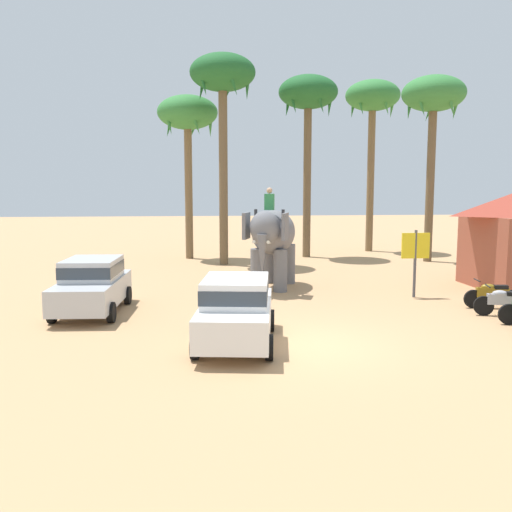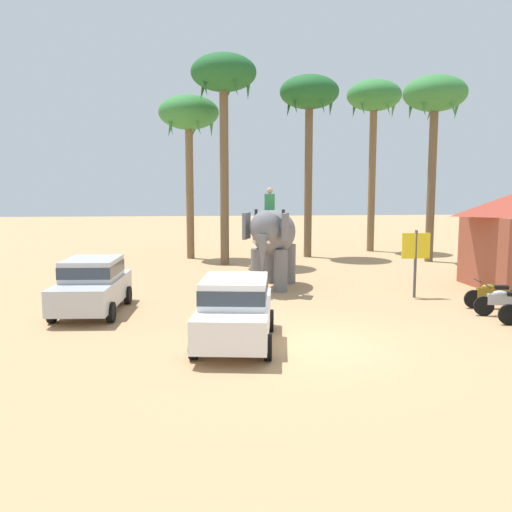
{
  "view_description": "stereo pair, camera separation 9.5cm",
  "coord_description": "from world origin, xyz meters",
  "px_view_note": "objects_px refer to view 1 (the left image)",
  "views": [
    {
      "loc": [
        -2.47,
        -13.34,
        3.95
      ],
      "look_at": [
        -0.65,
        5.18,
        1.6
      ],
      "focal_mm": 39.19,
      "sensor_mm": 36.0,
      "label": 1
    },
    {
      "loc": [
        -2.38,
        -13.35,
        3.95
      ],
      "look_at": [
        -0.65,
        5.18,
        1.6
      ],
      "focal_mm": 39.19,
      "sensor_mm": 36.0,
      "label": 2
    }
  ],
  "objects_px": {
    "motorcycle_end_of_row": "(492,294)",
    "elephant_with_mahout": "(272,237)",
    "palm_tree_near_hut": "(308,99)",
    "palm_tree_leaning_seaward": "(433,100)",
    "car_parked_far_side": "(92,283)",
    "palm_tree_far_back": "(223,81)",
    "signboard_yellow": "(415,250)",
    "palm_tree_left_of_road": "(372,102)",
    "motorcycle_far_in_row": "(504,301)",
    "palm_tree_behind_elephant": "(188,118)",
    "car_sedan_foreground": "(236,308)"
  },
  "relations": [
    {
      "from": "car_sedan_foreground",
      "to": "palm_tree_near_hut",
      "type": "height_order",
      "value": "palm_tree_near_hut"
    },
    {
      "from": "car_sedan_foreground",
      "to": "elephant_with_mahout",
      "type": "xyz_separation_m",
      "value": [
        1.89,
        7.62,
        1.06
      ]
    },
    {
      "from": "palm_tree_behind_elephant",
      "to": "signboard_yellow",
      "type": "height_order",
      "value": "palm_tree_behind_elephant"
    },
    {
      "from": "car_sedan_foreground",
      "to": "palm_tree_near_hut",
      "type": "distance_m",
      "value": 19.24
    },
    {
      "from": "elephant_with_mahout",
      "to": "palm_tree_far_back",
      "type": "bearing_deg",
      "value": 103.35
    },
    {
      "from": "elephant_with_mahout",
      "to": "palm_tree_near_hut",
      "type": "height_order",
      "value": "palm_tree_near_hut"
    },
    {
      "from": "motorcycle_end_of_row",
      "to": "palm_tree_near_hut",
      "type": "distance_m",
      "value": 16.22
    },
    {
      "from": "motorcycle_end_of_row",
      "to": "elephant_with_mahout",
      "type": "bearing_deg",
      "value": 147.14
    },
    {
      "from": "elephant_with_mahout",
      "to": "palm_tree_left_of_road",
      "type": "height_order",
      "value": "palm_tree_left_of_road"
    },
    {
      "from": "palm_tree_leaning_seaward",
      "to": "motorcycle_far_in_row",
      "type": "bearing_deg",
      "value": -102.3
    },
    {
      "from": "car_parked_far_side",
      "to": "palm_tree_far_back",
      "type": "relative_size",
      "value": 0.41
    },
    {
      "from": "elephant_with_mahout",
      "to": "palm_tree_leaning_seaward",
      "type": "bearing_deg",
      "value": 36.99
    },
    {
      "from": "palm_tree_left_of_road",
      "to": "signboard_yellow",
      "type": "bearing_deg",
      "value": -100.62
    },
    {
      "from": "elephant_with_mahout",
      "to": "palm_tree_behind_elephant",
      "type": "distance_m",
      "value": 11.33
    },
    {
      "from": "signboard_yellow",
      "to": "palm_tree_left_of_road",
      "type": "bearing_deg",
      "value": 79.38
    },
    {
      "from": "motorcycle_far_in_row",
      "to": "car_parked_far_side",
      "type": "bearing_deg",
      "value": 172.2
    },
    {
      "from": "car_sedan_foreground",
      "to": "elephant_with_mahout",
      "type": "distance_m",
      "value": 7.92
    },
    {
      "from": "car_parked_far_side",
      "to": "palm_tree_behind_elephant",
      "type": "bearing_deg",
      "value": 78.0
    },
    {
      "from": "car_parked_far_side",
      "to": "elephant_with_mahout",
      "type": "relative_size",
      "value": 1.04
    },
    {
      "from": "palm_tree_far_back",
      "to": "palm_tree_leaning_seaward",
      "type": "bearing_deg",
      "value": 0.6
    },
    {
      "from": "motorcycle_far_in_row",
      "to": "palm_tree_leaning_seaward",
      "type": "distance_m",
      "value": 14.74
    },
    {
      "from": "car_sedan_foreground",
      "to": "elephant_with_mahout",
      "type": "relative_size",
      "value": 1.07
    },
    {
      "from": "palm_tree_near_hut",
      "to": "palm_tree_leaning_seaward",
      "type": "height_order",
      "value": "palm_tree_near_hut"
    },
    {
      "from": "car_parked_far_side",
      "to": "motorcycle_end_of_row",
      "type": "xyz_separation_m",
      "value": [
        12.75,
        -0.62,
        -0.46
      ]
    },
    {
      "from": "car_parked_far_side",
      "to": "signboard_yellow",
      "type": "bearing_deg",
      "value": 7.14
    },
    {
      "from": "palm_tree_leaning_seaward",
      "to": "signboard_yellow",
      "type": "xyz_separation_m",
      "value": [
        -4.3,
        -9.14,
        -6.56
      ]
    },
    {
      "from": "signboard_yellow",
      "to": "motorcycle_end_of_row",
      "type": "bearing_deg",
      "value": -47.27
    },
    {
      "from": "palm_tree_near_hut",
      "to": "signboard_yellow",
      "type": "bearing_deg",
      "value": -81.74
    },
    {
      "from": "motorcycle_end_of_row",
      "to": "palm_tree_behind_elephant",
      "type": "height_order",
      "value": "palm_tree_behind_elephant"
    },
    {
      "from": "palm_tree_far_back",
      "to": "signboard_yellow",
      "type": "distance_m",
      "value": 13.25
    },
    {
      "from": "palm_tree_behind_elephant",
      "to": "palm_tree_left_of_road",
      "type": "xyz_separation_m",
      "value": [
        10.79,
        2.41,
        1.29
      ]
    },
    {
      "from": "motorcycle_far_in_row",
      "to": "palm_tree_behind_elephant",
      "type": "bearing_deg",
      "value": 123.74
    },
    {
      "from": "palm_tree_behind_elephant",
      "to": "palm_tree_far_back",
      "type": "relative_size",
      "value": 0.85
    },
    {
      "from": "palm_tree_behind_elephant",
      "to": "palm_tree_near_hut",
      "type": "distance_m",
      "value": 6.56
    },
    {
      "from": "palm_tree_left_of_road",
      "to": "elephant_with_mahout",
      "type": "bearing_deg",
      "value": -122.37
    },
    {
      "from": "palm_tree_left_of_road",
      "to": "palm_tree_behind_elephant",
      "type": "bearing_deg",
      "value": -167.4
    },
    {
      "from": "motorcycle_far_in_row",
      "to": "palm_tree_behind_elephant",
      "type": "xyz_separation_m",
      "value": [
        -9.8,
        14.67,
        7.07
      ]
    },
    {
      "from": "elephant_with_mahout",
      "to": "car_sedan_foreground",
      "type": "bearing_deg",
      "value": -103.9
    },
    {
      "from": "car_parked_far_side",
      "to": "signboard_yellow",
      "type": "relative_size",
      "value": 1.75
    },
    {
      "from": "motorcycle_far_in_row",
      "to": "palm_tree_far_back",
      "type": "relative_size",
      "value": 0.17
    },
    {
      "from": "palm_tree_near_hut",
      "to": "palm_tree_left_of_road",
      "type": "relative_size",
      "value": 0.97
    },
    {
      "from": "palm_tree_far_back",
      "to": "elephant_with_mahout",
      "type": "bearing_deg",
      "value": -76.65
    },
    {
      "from": "car_parked_far_side",
      "to": "palm_tree_left_of_road",
      "type": "bearing_deg",
      "value": 48.6
    },
    {
      "from": "palm_tree_left_of_road",
      "to": "palm_tree_far_back",
      "type": "distance_m",
      "value": 10.29
    },
    {
      "from": "palm_tree_left_of_road",
      "to": "signboard_yellow",
      "type": "distance_m",
      "value": 15.92
    },
    {
      "from": "car_sedan_foreground",
      "to": "signboard_yellow",
      "type": "height_order",
      "value": "signboard_yellow"
    },
    {
      "from": "palm_tree_left_of_road",
      "to": "palm_tree_far_back",
      "type": "bearing_deg",
      "value": -151.17
    },
    {
      "from": "palm_tree_near_hut",
      "to": "signboard_yellow",
      "type": "xyz_separation_m",
      "value": [
        1.69,
        -11.6,
        -6.9
      ]
    },
    {
      "from": "car_parked_far_side",
      "to": "elephant_with_mahout",
      "type": "height_order",
      "value": "elephant_with_mahout"
    },
    {
      "from": "palm_tree_left_of_road",
      "to": "signboard_yellow",
      "type": "relative_size",
      "value": 4.22
    }
  ]
}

